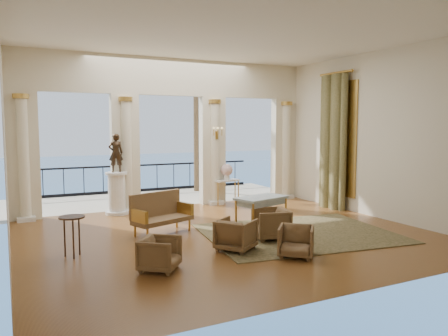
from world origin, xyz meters
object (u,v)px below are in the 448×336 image
pedestal (117,194)px  statue (116,153)px  armchair_c (271,222)px  armchair_d (236,233)px  armchair_b (296,240)px  armchair_a (160,252)px  console_table (227,184)px  side_table (72,222)px  game_table (261,200)px  settee (160,213)px

pedestal → statue: 1.16m
armchair_c → armchair_d: armchair_c is taller
armchair_b → statue: size_ratio=0.61×
armchair_a → statue: 5.40m
armchair_d → console_table: 5.24m
armchair_b → side_table: bearing=-165.9°
game_table → statue: bearing=110.3°
console_table → side_table: side_table is taller
settee → statue: size_ratio=1.43×
armchair_b → game_table: bearing=118.2°
armchair_c → settee: size_ratio=0.48×
armchair_a → armchair_c: armchair_c is taller
armchair_d → settee: settee is taller
armchair_a → side_table: 1.98m
side_table → armchair_a: bearing=-50.4°
armchair_d → statue: size_ratio=0.65×
armchair_a → armchair_b: size_ratio=0.97×
console_table → side_table: size_ratio=1.10×
game_table → statue: statue is taller
settee → side_table: 2.36m
game_table → side_table: size_ratio=1.72×
armchair_a → pedestal: (0.44, 5.19, 0.25)m
armchair_a → settee: (0.85, 2.57, 0.15)m
armchair_d → statue: (-1.32, 4.70, 1.38)m
statue → pedestal: bearing=-83.5°
armchair_a → game_table: 3.43m
armchair_d → pedestal: size_ratio=0.59×
armchair_b → pedestal: bearing=151.5°
game_table → armchair_a: bearing=-167.4°
settee → game_table: (2.16, -0.98, 0.28)m
armchair_a → pedestal: pedestal is taller
armchair_c → side_table: 4.15m
pedestal → armchair_a: bearing=-94.8°
armchair_a → armchair_b: bearing=-60.5°
settee → console_table: size_ratio=1.79×
settee → statue: bearing=79.2°
console_table → pedestal: bearing=169.2°
armchair_b → statue: bearing=151.5°
armchair_b → armchair_c: armchair_c is taller
armchair_d → pedestal: pedestal is taller
armchair_c → armchair_a: bearing=-56.7°
pedestal → settee: bearing=-81.0°
armchair_c → side_table: (-4.10, 0.57, 0.30)m
armchair_a → console_table: bearing=1.3°
game_table → armchair_d: bearing=-154.2°
armchair_c → side_table: bearing=-82.6°
game_table → pedestal: 4.43m
armchair_c → game_table: bearing=-177.6°
armchair_c → pedestal: pedestal is taller
armchair_c → settee: 2.59m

